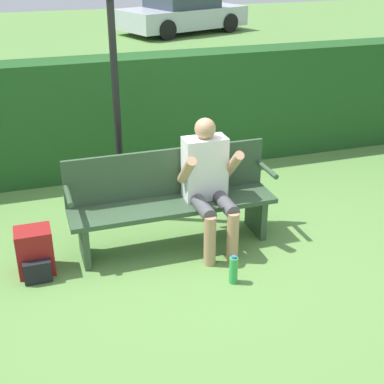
% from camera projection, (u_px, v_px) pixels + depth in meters
% --- Properties ---
extents(ground_plane, '(40.00, 40.00, 0.00)m').
position_uv_depth(ground_plane, '(174.00, 245.00, 5.19)').
color(ground_plane, '#5B8942').
extents(hedge_back, '(12.00, 0.48, 1.44)m').
position_uv_depth(hedge_back, '(128.00, 115.00, 6.60)').
color(hedge_back, '#1E4C1E').
rests_on(hedge_back, ground).
extents(park_bench, '(1.95, 0.45, 0.91)m').
position_uv_depth(park_bench, '(171.00, 198.00, 5.05)').
color(park_bench, '#334C33').
rests_on(park_bench, ground).
extents(person_seated, '(0.53, 0.63, 1.23)m').
position_uv_depth(person_seated, '(208.00, 179.00, 4.94)').
color(person_seated, silver).
rests_on(person_seated, ground).
extents(backpack, '(0.31, 0.34, 0.42)m').
position_uv_depth(backpack, '(35.00, 253.00, 4.67)').
color(backpack, maroon).
rests_on(backpack, ground).
extents(water_bottle, '(0.08, 0.08, 0.26)m').
position_uv_depth(water_bottle, '(233.00, 270.00, 4.57)').
color(water_bottle, green).
rests_on(water_bottle, ground).
extents(signpost, '(0.46, 0.09, 2.56)m').
position_uv_depth(signpost, '(115.00, 76.00, 5.07)').
color(signpost, black).
rests_on(signpost, ground).
extents(parked_car, '(4.34, 3.08, 1.26)m').
position_uv_depth(parked_car, '(182.00, 13.00, 16.93)').
color(parked_car, '#B7BCC6').
rests_on(parked_car, ground).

